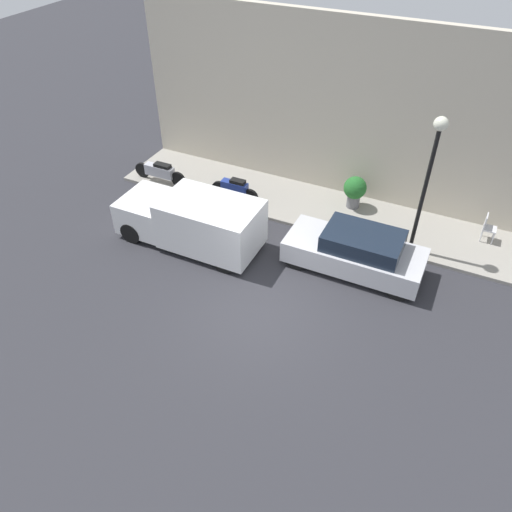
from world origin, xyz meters
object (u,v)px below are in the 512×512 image
object	(u,v)px
motorcycle_blue	(235,189)
streetlamp	(432,160)
potted_plant	(355,190)
scooter_silver	(160,172)
cafe_chair	(488,226)
parked_car	(356,252)
delivery_van	(191,220)

from	to	relation	value
motorcycle_blue	streetlamp	world-z (taller)	streetlamp
motorcycle_blue	streetlamp	bearing A→B (deg)	-91.46
streetlamp	potted_plant	distance (m)	3.68
potted_plant	scooter_silver	bearing A→B (deg)	102.04
streetlamp	cafe_chair	bearing A→B (deg)	-52.59
parked_car	streetlamp	world-z (taller)	streetlamp
parked_car	potted_plant	bearing A→B (deg)	17.79
streetlamp	parked_car	bearing A→B (deg)	138.64
delivery_van	cafe_chair	world-z (taller)	delivery_van
parked_car	streetlamp	xyz separation A→B (m)	(1.51, -1.33, 2.53)
motorcycle_blue	scooter_silver	size ratio (longest dim) A/B	0.83
parked_car	scooter_silver	size ratio (longest dim) A/B	1.87
delivery_van	streetlamp	bearing A→B (deg)	-68.62
motorcycle_blue	delivery_van	bearing A→B (deg)	177.13
scooter_silver	cafe_chair	distance (m)	11.32
parked_car	streetlamp	distance (m)	3.24
parked_car	potted_plant	xyz separation A→B (m)	(3.06, 0.98, 0.12)
scooter_silver	cafe_chair	world-z (taller)	cafe_chair
delivery_van	motorcycle_blue	world-z (taller)	delivery_van
scooter_silver	delivery_van	bearing A→B (deg)	-131.00
parked_car	cafe_chair	world-z (taller)	parked_car
scooter_silver	potted_plant	xyz separation A→B (m)	(1.47, -6.91, 0.25)
parked_car	delivery_van	size ratio (longest dim) A/B	0.88
delivery_van	cafe_chair	distance (m)	9.22
streetlamp	cafe_chair	world-z (taller)	streetlamp
motorcycle_blue	potted_plant	bearing A→B (deg)	-70.21
parked_car	potted_plant	world-z (taller)	parked_car
motorcycle_blue	streetlamp	size ratio (longest dim) A/B	0.41
potted_plant	cafe_chair	xyz separation A→B (m)	(-0.02, -4.31, -0.17)
motorcycle_blue	scooter_silver	xyz separation A→B (m)	(-0.09, 3.05, -0.02)
potted_plant	motorcycle_blue	bearing A→B (deg)	109.79
motorcycle_blue	potted_plant	world-z (taller)	potted_plant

